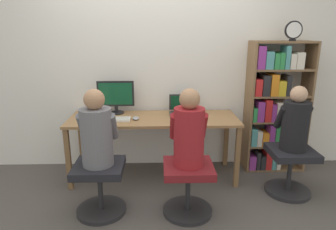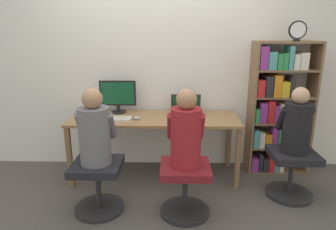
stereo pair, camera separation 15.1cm
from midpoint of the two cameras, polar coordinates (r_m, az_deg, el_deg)
ground_plane at (r=3.34m, az=-4.05°, el=-13.91°), size 14.00×14.00×0.00m
wall_back at (r=3.62m, az=-4.03°, el=10.14°), size 10.00×0.05×2.60m
desk at (r=3.37m, az=-4.05°, el=-1.69°), size 1.88×0.63×0.72m
desktop_monitor at (r=3.54m, az=-11.13°, el=3.44°), size 0.42×0.17×0.38m
laptop at (r=3.49m, az=1.90°, el=0.99°), size 0.35×0.27×0.22m
keyboard at (r=3.31m, az=-12.18°, el=-0.81°), size 0.43×0.15×0.03m
computer_mouse_by_keyboard at (r=3.30m, az=-7.45°, el=-0.61°), size 0.07×0.11×0.03m
office_chair_left at (r=2.92m, az=-14.32°, el=-12.62°), size 0.46×0.46×0.49m
office_chair_right at (r=2.83m, az=2.26°, el=-13.10°), size 0.46×0.46×0.49m
person_at_monitor at (r=2.73m, az=-15.01°, el=-3.18°), size 0.34×0.32×0.69m
person_at_laptop at (r=2.62m, az=2.37°, el=-3.24°), size 0.33×0.32×0.70m
bookshelf at (r=3.72m, az=18.25°, el=1.15°), size 0.71×0.31×1.54m
desk_clock at (r=3.59m, az=21.66°, el=14.75°), size 0.19×0.03×0.21m
office_chair_side at (r=3.37m, az=21.02°, el=-9.25°), size 0.46×0.46×0.49m
person_near_shelf at (r=3.20m, az=21.85°, el=-1.27°), size 0.32×0.31×0.65m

